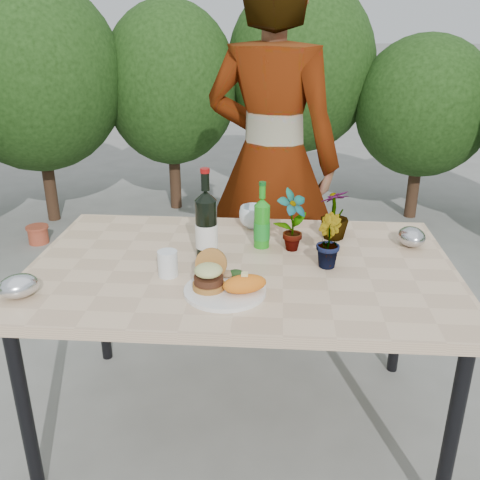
# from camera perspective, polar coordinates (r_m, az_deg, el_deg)

# --- Properties ---
(ground) EXTENTS (80.00, 80.00, 0.00)m
(ground) POSITION_cam_1_polar(r_m,az_deg,el_deg) (2.44, 0.14, -18.68)
(ground) COLOR slate
(ground) RESTS_ON ground
(patio_table) EXTENTS (1.60, 1.00, 0.75)m
(patio_table) POSITION_cam_1_polar(r_m,az_deg,el_deg) (2.06, 0.16, -3.98)
(patio_table) COLOR beige
(patio_table) RESTS_ON ground
(shrub_hedge) EXTENTS (6.76, 5.03, 1.96)m
(shrub_hedge) POSITION_cam_1_polar(r_m,az_deg,el_deg) (3.58, 2.44, 13.94)
(shrub_hedge) COLOR #382316
(shrub_hedge) RESTS_ON ground
(dinner_plate) EXTENTS (0.28, 0.28, 0.01)m
(dinner_plate) POSITION_cam_1_polar(r_m,az_deg,el_deg) (1.82, -1.61, -5.43)
(dinner_plate) COLOR white
(dinner_plate) RESTS_ON patio_table
(burger_stack) EXTENTS (0.11, 0.16, 0.11)m
(burger_stack) POSITION_cam_1_polar(r_m,az_deg,el_deg) (1.82, -3.30, -3.61)
(burger_stack) COLOR #B7722D
(burger_stack) RESTS_ON dinner_plate
(sweet_potato) EXTENTS (0.17, 0.12, 0.06)m
(sweet_potato) POSITION_cam_1_polar(r_m,az_deg,el_deg) (1.78, 0.50, -4.71)
(sweet_potato) COLOR orange
(sweet_potato) RESTS_ON dinner_plate
(grilled_veg) EXTENTS (0.08, 0.05, 0.03)m
(grilled_veg) POSITION_cam_1_polar(r_m,az_deg,el_deg) (1.89, -0.82, -3.60)
(grilled_veg) COLOR olive
(grilled_veg) RESTS_ON dinner_plate
(wine_bottle) EXTENTS (0.09, 0.09, 0.36)m
(wine_bottle) POSITION_cam_1_polar(r_m,az_deg,el_deg) (2.03, -3.61, 1.48)
(wine_bottle) COLOR black
(wine_bottle) RESTS_ON patio_table
(sparkling_water) EXTENTS (0.07, 0.07, 0.27)m
(sparkling_water) POSITION_cam_1_polar(r_m,az_deg,el_deg) (2.15, 2.35, 1.76)
(sparkling_water) COLOR #1E911A
(sparkling_water) RESTS_ON patio_table
(plastic_cup) EXTENTS (0.07, 0.07, 0.09)m
(plastic_cup) POSITION_cam_1_polar(r_m,az_deg,el_deg) (1.94, -7.71, -2.50)
(plastic_cup) COLOR silver
(plastic_cup) RESTS_ON patio_table
(seedling_left) EXTENTS (0.16, 0.15, 0.25)m
(seedling_left) POSITION_cam_1_polar(r_m,az_deg,el_deg) (2.11, 5.58, 2.06)
(seedling_left) COLOR #255A1E
(seedling_left) RESTS_ON patio_table
(seedling_mid) EXTENTS (0.11, 0.13, 0.20)m
(seedling_mid) POSITION_cam_1_polar(r_m,az_deg,el_deg) (2.00, 9.31, -0.09)
(seedling_mid) COLOR #1D521C
(seedling_mid) RESTS_ON patio_table
(seedling_right) EXTENTS (0.16, 0.16, 0.21)m
(seedling_right) POSITION_cam_1_polar(r_m,az_deg,el_deg) (2.26, 10.08, 2.73)
(seedling_right) COLOR #20511C
(seedling_right) RESTS_ON patio_table
(blue_bowl) EXTENTS (0.14, 0.14, 0.10)m
(blue_bowl) POSITION_cam_1_polar(r_m,az_deg,el_deg) (2.37, 1.42, 2.49)
(blue_bowl) COLOR silver
(blue_bowl) RESTS_ON patio_table
(foil_packet_left) EXTENTS (0.17, 0.17, 0.08)m
(foil_packet_left) POSITION_cam_1_polar(r_m,az_deg,el_deg) (1.93, -22.52, -4.55)
(foil_packet_left) COLOR silver
(foil_packet_left) RESTS_ON patio_table
(foil_packet_right) EXTENTS (0.13, 0.15, 0.08)m
(foil_packet_right) POSITION_cam_1_polar(r_m,az_deg,el_deg) (2.29, 17.82, 0.34)
(foil_packet_right) COLOR #B7B9BE
(foil_packet_right) RESTS_ON patio_table
(person) EXTENTS (0.79, 0.64, 1.89)m
(person) POSITION_cam_1_polar(r_m,az_deg,el_deg) (2.71, 3.41, 8.32)
(person) COLOR #926549
(person) RESTS_ON ground
(terracotta_pot) EXTENTS (0.17, 0.17, 0.14)m
(terracotta_pot) POSITION_cam_1_polar(r_m,az_deg,el_deg) (4.41, -20.74, 0.57)
(terracotta_pot) COLOR #B1472D
(terracotta_pot) RESTS_ON ground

